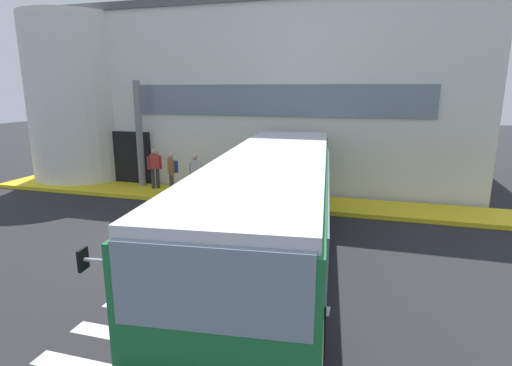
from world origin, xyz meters
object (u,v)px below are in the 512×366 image
Objects in this scene: entry_support_column at (139,134)px; bus_main_foreground at (273,210)px; passenger_at_curb_edge at (195,173)px; passenger_near_column at (155,166)px; passenger_by_doorway at (172,171)px.

bus_main_foreground is (7.23, -5.77, -1.03)m from entry_support_column.
passenger_at_curb_edge is at bearing 131.98° from bus_main_foreground.
passenger_at_curb_edge is at bearing -20.21° from passenger_near_column.
passenger_at_curb_edge is at bearing -19.73° from entry_support_column.
entry_support_column is at bearing 161.61° from passenger_near_column.
passenger_by_doorway is (1.99, -1.04, -1.25)m from entry_support_column.
passenger_at_curb_edge is (2.20, -0.81, 0.00)m from passenger_near_column.
bus_main_foreground is 6.32m from passenger_at_curb_edge.
passenger_by_doorway is (-5.24, 4.73, -0.22)m from bus_main_foreground.
passenger_at_curb_edge is at bearing -2.20° from passenger_by_doorway.
bus_main_foreground is at bearing -48.02° from passenger_at_curb_edge.
entry_support_column is 2.64× the size of passenger_at_curb_edge.
passenger_near_column is at bearing 139.42° from bus_main_foreground.
entry_support_column reaches higher than passenger_by_doorway.
passenger_by_doorway and passenger_at_curb_edge have the same top height.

